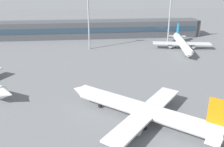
# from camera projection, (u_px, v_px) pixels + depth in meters

# --- Properties ---
(ground_plane) EXTENTS (400.00, 400.00, 0.00)m
(ground_plane) POSITION_uv_depth(u_px,v_px,m) (97.00, 83.00, 77.66)
(ground_plane) COLOR slate
(terminal_building) EXTENTS (121.40, 12.13, 9.00)m
(terminal_building) POSITION_uv_depth(u_px,v_px,m) (91.00, 29.00, 137.16)
(terminal_building) COLOR #3F4247
(terminal_building) RESTS_ON ground_plane
(airplane_near) EXTENTS (33.39, 29.56, 10.20)m
(airplane_near) POSITION_uv_depth(u_px,v_px,m) (142.00, 110.00, 55.53)
(airplane_near) COLOR silver
(airplane_near) RESTS_ON ground_plane
(airplane_far) EXTENTS (26.76, 37.93, 9.43)m
(airplane_far) POSITION_uv_depth(u_px,v_px,m) (182.00, 43.00, 113.50)
(airplane_far) COLOR white
(airplane_far) RESTS_ON ground_plane
(floodlight_tower_west) EXTENTS (3.20, 0.80, 29.74)m
(floodlight_tower_west) POSITION_uv_depth(u_px,v_px,m) (170.00, 9.00, 120.96)
(floodlight_tower_west) COLOR gray
(floodlight_tower_west) RESTS_ON ground_plane
(floodlight_tower_east) EXTENTS (3.20, 0.80, 23.91)m
(floodlight_tower_east) POSITION_uv_depth(u_px,v_px,m) (89.00, 19.00, 110.42)
(floodlight_tower_east) COLOR gray
(floodlight_tower_east) RESTS_ON ground_plane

